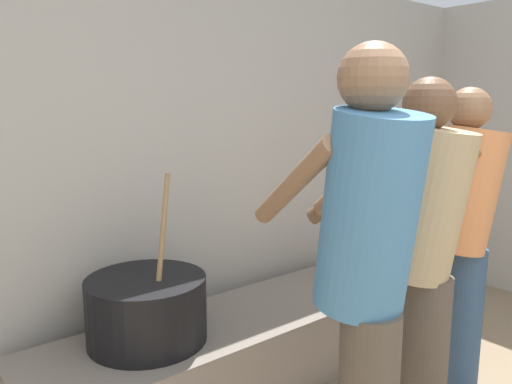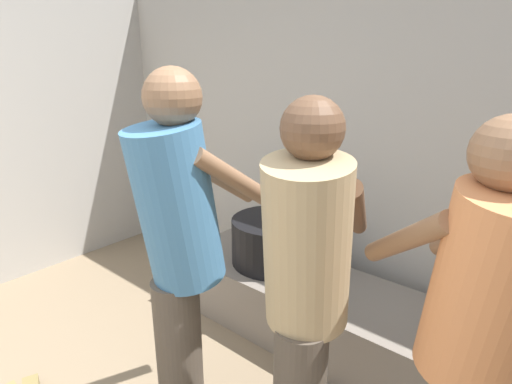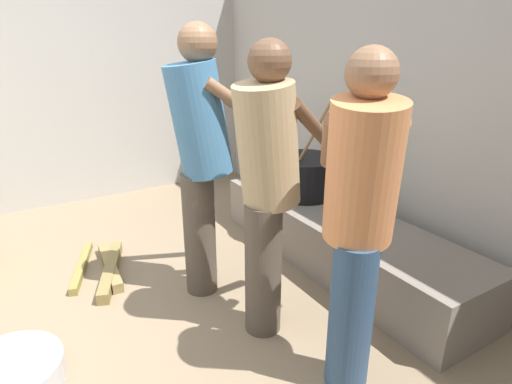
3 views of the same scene
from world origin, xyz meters
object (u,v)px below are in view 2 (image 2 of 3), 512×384
cooking_pot_main (273,241)px  cook_in_tan_shirt (305,288)px  cook_in_orange_shirt (477,338)px  cook_in_blue_shirt (180,246)px

cooking_pot_main → cook_in_tan_shirt: 1.25m
cook_in_orange_shirt → cook_in_blue_shirt: (-1.06, -0.25, 0.07)m
cook_in_orange_shirt → cook_in_blue_shirt: size_ratio=0.93×
cook_in_tan_shirt → cook_in_blue_shirt: cook_in_blue_shirt is taller
cook_in_tan_shirt → cooking_pot_main: bearing=133.3°
cook_in_tan_shirt → cook_in_blue_shirt: size_ratio=0.95×
cook_in_tan_shirt → cook_in_blue_shirt: bearing=-166.2°
cook_in_tan_shirt → cook_in_orange_shirt: (0.53, 0.12, -0.02)m
cooking_pot_main → cook_in_orange_shirt: (1.35, -0.75, 0.34)m
cooking_pot_main → cook_in_tan_shirt: size_ratio=0.48×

